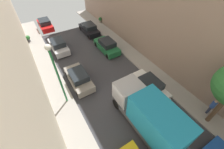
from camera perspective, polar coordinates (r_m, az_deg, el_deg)
ground at (r=14.10m, az=4.30°, el=-9.53°), size 32.00×32.00×0.00m
sidewalk_left at (r=13.04m, az=-15.09°, el=-18.34°), size 2.00×44.00×0.15m
sidewalk_right at (r=16.56m, az=18.70°, el=-1.59°), size 2.00×44.00×0.15m
parked_car_left_3 at (r=15.23m, az=-12.84°, el=-1.42°), size 1.78×4.20×1.57m
parked_car_left_4 at (r=20.71m, az=-20.19°, el=10.53°), size 1.78×4.20×1.57m
parked_car_left_5 at (r=27.09m, az=-24.64°, el=17.35°), size 1.78×4.20×1.57m
parked_car_right_2 at (r=14.58m, az=14.30°, el=-4.40°), size 1.78×4.20×1.57m
parked_car_right_3 at (r=19.45m, az=-2.00°, el=11.12°), size 1.78×4.20×1.57m
parked_car_right_4 at (r=23.72m, az=-8.90°, el=17.15°), size 1.78×4.20×1.57m
delivery_truck at (r=11.40m, az=14.31°, el=-15.12°), size 2.26×6.60×3.38m
pedestrian at (r=14.85m, az=34.52°, el=-10.15°), size 0.40×0.36×1.72m
potted_plant_0 at (r=24.19m, az=-29.99°, el=12.17°), size 0.60×0.60×0.95m
potted_plant_1 at (r=26.73m, az=-4.67°, el=20.60°), size 0.56×0.56×0.89m
lamp_post at (r=11.59m, az=-21.13°, el=1.97°), size 0.44×0.44×6.08m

